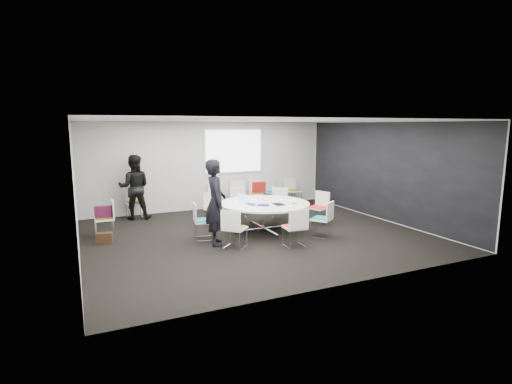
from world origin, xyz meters
name	(u,v)px	position (x,y,z in m)	size (l,w,h in m)	color
room_shell	(259,179)	(0.09, 0.00, 1.40)	(8.08, 7.08, 2.88)	black
conference_table	(264,210)	(0.38, 0.27, 0.55)	(2.29, 2.29, 0.73)	silver
projection_screen	(234,151)	(0.80, 3.46, 1.85)	(1.90, 0.03, 1.35)	white
chair_ring_a	(318,214)	(2.04, 0.31, 0.28)	(0.59, 0.60, 0.88)	silver
chair_ring_b	(280,209)	(1.37, 1.31, 0.28)	(0.62, 0.62, 0.88)	silver
chair_ring_c	(239,209)	(0.32, 1.88, 0.28)	(0.53, 0.52, 0.88)	silver
chair_ring_d	(215,215)	(-0.59, 1.40, 0.28)	(0.63, 0.62, 0.88)	silver
chair_ring_e	(203,228)	(-1.29, 0.15, 0.28)	(0.52, 0.53, 0.88)	silver
chair_ring_f	(235,236)	(-0.87, -0.80, 0.28)	(0.64, 0.64, 0.88)	silver
chair_ring_g	(295,235)	(0.39, -1.27, 0.28)	(0.50, 0.49, 0.88)	silver
chair_ring_h	(322,226)	(1.39, -0.85, 0.28)	(0.63, 0.63, 0.88)	silver
chair_back_a	(217,202)	(0.09, 3.17, 0.28)	(0.46, 0.45, 0.88)	silver
chair_back_b	(237,200)	(0.79, 3.16, 0.28)	(0.58, 0.58, 0.88)	silver
chair_back_c	(256,199)	(1.45, 3.13, 0.28)	(0.59, 0.59, 0.88)	silver
chair_back_d	(274,197)	(2.12, 3.14, 0.28)	(0.58, 0.57, 0.88)	silver
chair_back_e	(293,196)	(2.85, 3.12, 0.28)	(0.48, 0.47, 0.88)	silver
chair_spare_left	(105,225)	(-3.39, 1.37, 0.28)	(0.45, 0.46, 0.88)	silver
chair_person_back	(135,208)	(-2.46, 3.17, 0.28)	(0.48, 0.47, 0.88)	silver
person_main	(216,202)	(-1.14, -0.36, 0.97)	(0.71, 0.47, 1.94)	black
person_back	(134,187)	(-2.46, 3.00, 0.93)	(0.90, 0.70, 1.86)	black
laptop	(252,204)	(0.01, 0.20, 0.74)	(0.34, 0.22, 0.03)	#333338
laptop_lid	(243,199)	(-0.17, 0.38, 0.86)	(0.30, 0.02, 0.22)	silver
notebook_black	(279,204)	(0.59, -0.10, 0.74)	(0.22, 0.30, 0.02)	black
tablet_folio	(263,205)	(0.20, -0.05, 0.74)	(0.26, 0.20, 0.03)	navy
papers_right	(281,200)	(0.93, 0.42, 0.73)	(0.30, 0.21, 0.00)	white
papers_front	(292,200)	(1.19, 0.28, 0.73)	(0.30, 0.21, 0.00)	silver
cup	(258,198)	(0.37, 0.67, 0.78)	(0.08, 0.08, 0.09)	white
phone	(294,203)	(1.02, -0.14, 0.73)	(0.14, 0.07, 0.01)	black
maroon_bag	(104,212)	(-3.41, 1.37, 0.62)	(0.40, 0.14, 0.28)	#4E1432
brown_bag	(104,238)	(-3.47, 0.80, 0.12)	(0.36, 0.16, 0.24)	#352011
red_jacket	(259,187)	(1.45, 2.91, 0.70)	(0.44, 0.10, 0.35)	maroon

